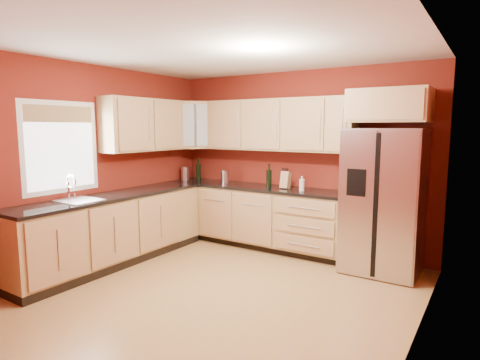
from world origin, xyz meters
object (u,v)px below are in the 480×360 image
(knife_block, at_px, (286,180))
(soap_dispenser, at_px, (302,184))
(canister_left, at_px, (185,174))
(wine_bottle_a, at_px, (198,169))
(refrigerator, at_px, (384,201))

(knife_block, xyz_separation_m, soap_dispenser, (0.30, -0.10, -0.02))
(soap_dispenser, bearing_deg, canister_left, 179.41)
(canister_left, height_order, soap_dispenser, canister_left)
(canister_left, relative_size, wine_bottle_a, 0.60)
(knife_block, bearing_deg, refrigerator, -2.47)
(canister_left, relative_size, soap_dispenser, 1.06)
(knife_block, distance_m, soap_dispenser, 0.32)
(wine_bottle_a, height_order, soap_dispenser, wine_bottle_a)
(canister_left, distance_m, wine_bottle_a, 0.24)
(canister_left, xyz_separation_m, wine_bottle_a, (0.22, 0.08, 0.07))
(refrigerator, distance_m, wine_bottle_a, 2.99)
(refrigerator, bearing_deg, wine_bottle_a, 178.22)
(canister_left, xyz_separation_m, knife_block, (1.81, 0.08, 0.01))
(refrigerator, height_order, canister_left, refrigerator)
(soap_dispenser, bearing_deg, knife_block, 160.77)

